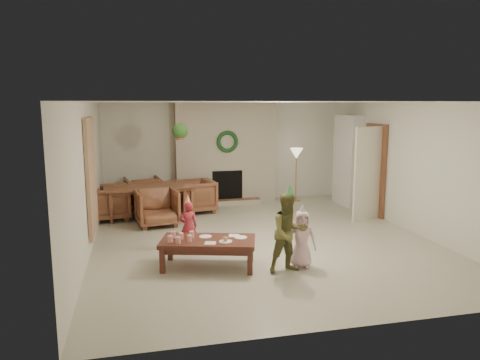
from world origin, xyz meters
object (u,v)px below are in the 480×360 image
object	(u,v)px
dining_chair_left	(110,202)
dining_chair_right	(196,196)
dining_chair_near	(157,208)
coffee_table_top	(208,241)
dining_table	(150,201)
child_pink	(302,239)
child_plaid	(289,233)
dining_chair_far	(143,193)
child_red	(188,226)

from	to	relation	value
dining_chair_left	dining_chair_right	distance (m)	1.91
dining_chair_near	coffee_table_top	size ratio (longest dim) A/B	0.58
dining_table	coffee_table_top	xyz separation A→B (m)	(0.76, -3.45, 0.07)
dining_chair_right	coffee_table_top	world-z (taller)	dining_chair_right
dining_chair_near	coffee_table_top	xyz separation A→B (m)	(0.64, -2.61, 0.03)
dining_chair_near	child_pink	bearing A→B (deg)	-63.67
coffee_table_top	child_plaid	world-z (taller)	child_plaid
dining_chair_left	coffee_table_top	distance (m)	3.69
coffee_table_top	child_plaid	size ratio (longest dim) A/B	1.19
dining_chair_right	coffee_table_top	distance (m)	3.62
dining_chair_right	child_pink	world-z (taller)	child_pink
dining_chair_far	dining_chair_left	size ratio (longest dim) A/B	1.00
dining_chair_far	child_red	world-z (taller)	child_red
coffee_table_top	child_plaid	bearing A→B (deg)	-6.46
dining_chair_far	coffee_table_top	distance (m)	4.38
dining_chair_right	child_red	xyz separation A→B (m)	(-0.50, -2.78, 0.06)
dining_chair_left	child_red	bearing A→B (deg)	-159.23
dining_chair_near	dining_chair_right	distance (m)	1.36
dining_table	child_red	world-z (taller)	child_red
dining_chair_far	child_pink	distance (m)	5.14
dining_chair_near	child_red	world-z (taller)	child_red
coffee_table_top	child_red	distance (m)	0.85
child_red	dining_chair_far	bearing A→B (deg)	-80.09
child_plaid	coffee_table_top	bearing A→B (deg)	151.02
dining_chair_far	dining_chair_right	world-z (taller)	same
dining_chair_left	child_pink	size ratio (longest dim) A/B	0.93
dining_chair_near	dining_chair_far	bearing A→B (deg)	90.00
dining_chair_near	child_pink	world-z (taller)	child_pink
dining_table	child_pink	xyz separation A→B (m)	(2.15, -3.77, 0.10)
dining_chair_right	child_plaid	xyz separation A→B (m)	(0.84, -4.06, 0.22)
dining_table	dining_chair_near	size ratio (longest dim) A/B	2.34
dining_table	child_plaid	distance (m)	4.35
dining_chair_left	child_red	world-z (taller)	child_red
coffee_table_top	child_plaid	xyz separation A→B (m)	(1.13, -0.46, 0.19)
dining_table	dining_chair_right	distance (m)	1.06
dining_table	child_plaid	size ratio (longest dim) A/B	1.62
coffee_table_top	child_pink	distance (m)	1.43
dining_table	dining_chair_left	bearing A→B (deg)	-180.00
dining_chair_right	coffee_table_top	xyz separation A→B (m)	(-0.29, -3.60, 0.03)
dining_chair_near	coffee_table_top	distance (m)	2.69
child_red	dining_chair_right	bearing A→B (deg)	-101.28
dining_table	dining_chair_far	world-z (taller)	dining_chair_far
dining_table	dining_chair_right	world-z (taller)	dining_chair_right
dining_chair_right	dining_chair_far	bearing A→B (deg)	-128.66
dining_chair_near	child_plaid	xyz separation A→B (m)	(1.77, -3.07, 0.22)
coffee_table_top	child_red	xyz separation A→B (m)	(-0.21, 0.82, 0.03)
dining_chair_left	coffee_table_top	world-z (taller)	dining_chair_left
coffee_table_top	dining_table	bearing A→B (deg)	118.08
dining_chair_near	coffee_table_top	world-z (taller)	dining_chair_near
dining_table	child_pink	size ratio (longest dim) A/B	2.19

